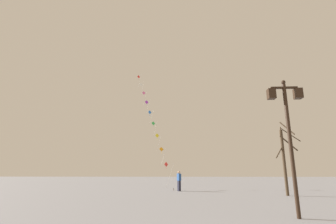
# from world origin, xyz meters

# --- Properties ---
(ground_plane) EXTENTS (160.00, 160.00, 0.00)m
(ground_plane) POSITION_xyz_m (0.00, 20.00, 0.00)
(ground_plane) COLOR gray
(twin_lantern_lamp_post) EXTENTS (1.30, 0.28, 5.11)m
(twin_lantern_lamp_post) POSITION_xyz_m (3.00, 6.77, 3.52)
(twin_lantern_lamp_post) COLOR black
(twin_lantern_lamp_post) RESTS_ON ground_plane
(kite_train) EXTENTS (5.50, 10.15, 15.31)m
(kite_train) POSITION_xyz_m (-4.58, 26.13, 8.05)
(kite_train) COLOR brown
(kite_train) RESTS_ON ground_plane
(kite_flyer) EXTENTS (0.43, 0.61, 1.71)m
(kite_flyer) POSITION_xyz_m (-1.28, 19.98, 0.90)
(kite_flyer) COLOR #1E1E2D
(kite_flyer) RESTS_ON ground_plane
(bare_tree) EXTENTS (1.87, 1.13, 5.21)m
(bare_tree) POSITION_xyz_m (6.31, 15.75, 2.59)
(bare_tree) COLOR #423323
(bare_tree) RESTS_ON ground_plane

